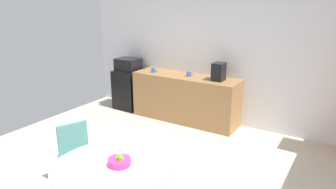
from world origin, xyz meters
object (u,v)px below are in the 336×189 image
object	(u,v)px
mug_white	(154,70)
mug_green	(189,74)
microwave	(128,64)
chair_teal	(76,149)
round_table	(113,178)
fruit_bowl	(119,161)
coffee_maker	(219,72)
mini_fridge	(129,89)

from	to	relation	value
mug_white	mug_green	bearing A→B (deg)	7.45
microwave	mug_white	world-z (taller)	microwave
chair_teal	mug_green	world-z (taller)	mug_green
microwave	mug_green	xyz separation A→B (m)	(1.46, 0.00, -0.02)
round_table	fruit_bowl	size ratio (longest dim) A/B	5.17
chair_teal	fruit_bowl	xyz separation A→B (m)	(0.98, -0.31, 0.27)
round_table	mug_white	distance (m)	3.37
microwave	fruit_bowl	bearing A→B (deg)	-52.44
microwave	coffee_maker	distance (m)	2.07
microwave	coffee_maker	world-z (taller)	coffee_maker
mini_fridge	microwave	world-z (taller)	microwave
microwave	mug_white	xyz separation A→B (m)	(0.72, -0.10, -0.02)
mug_green	microwave	bearing A→B (deg)	-179.98
microwave	fruit_bowl	size ratio (longest dim) A/B	2.12
fruit_bowl	mug_green	xyz separation A→B (m)	(-0.85, 3.01, 0.15)
fruit_bowl	mug_white	world-z (taller)	mug_white
microwave	coffee_maker	size ratio (longest dim) A/B	1.50
fruit_bowl	microwave	bearing A→B (deg)	127.56
mug_green	mini_fridge	bearing A→B (deg)	-179.98
mug_green	coffee_maker	world-z (taller)	coffee_maker
round_table	mug_white	world-z (taller)	mug_white
mug_green	fruit_bowl	bearing A→B (deg)	-74.19
mini_fridge	mug_green	xyz separation A→B (m)	(1.46, 0.00, 0.53)
microwave	mug_white	distance (m)	0.73
fruit_bowl	mug_green	bearing A→B (deg)	105.81
chair_teal	mug_white	xyz separation A→B (m)	(-0.61, 2.60, 0.43)
mini_fridge	chair_teal	xyz separation A→B (m)	(1.33, -2.70, 0.10)
chair_teal	mug_white	size ratio (longest dim) A/B	6.43
mug_white	microwave	bearing A→B (deg)	172.42
microwave	round_table	size ratio (longest dim) A/B	0.41
mug_white	round_table	bearing A→B (deg)	-62.59
coffee_maker	microwave	bearing A→B (deg)	180.00
round_table	mug_green	world-z (taller)	mug_green
microwave	fruit_bowl	distance (m)	3.81
microwave	mini_fridge	bearing A→B (deg)	0.00
mini_fridge	chair_teal	distance (m)	3.01
chair_teal	mug_green	distance (m)	2.74
mug_green	round_table	bearing A→B (deg)	-75.36
round_table	fruit_bowl	world-z (taller)	fruit_bowl
mini_fridge	chair_teal	bearing A→B (deg)	-63.69
round_table	coffee_maker	bearing A→B (deg)	93.78
chair_teal	coffee_maker	bearing A→B (deg)	74.89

